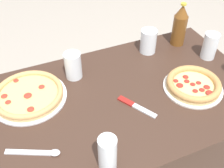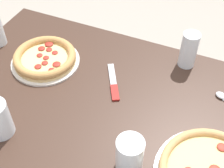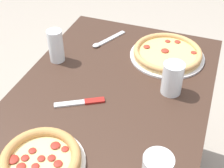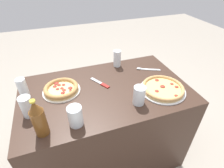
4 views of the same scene
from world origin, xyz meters
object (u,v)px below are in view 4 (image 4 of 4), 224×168
object	(u,v)px
pizza_margherita	(61,89)
glass_lemonade	(117,59)
beer_bottle	(38,119)
knife	(101,83)
glass_orange_juice	(27,107)
spoon	(145,69)
pizza_pepperoni	(163,88)
glass_iced_tea	(75,117)
glass_cola	(139,96)
glass_red_wine	(23,89)

from	to	relation	value
pizza_margherita	glass_lemonade	distance (m)	0.54
beer_bottle	knife	world-z (taller)	beer_bottle
glass_orange_juice	spoon	world-z (taller)	glass_orange_juice
pizza_margherita	beer_bottle	xyz separation A→B (m)	(0.13, 0.33, 0.09)
pizza_pepperoni	glass_iced_tea	xyz separation A→B (m)	(0.63, 0.10, 0.04)
glass_cola	spoon	xyz separation A→B (m)	(-0.24, -0.35, -0.05)
pizza_pepperoni	knife	distance (m)	0.45
pizza_pepperoni	knife	size ratio (longest dim) A/B	1.88
glass_cola	pizza_pepperoni	bearing A→B (deg)	-164.27
glass_orange_juice	beer_bottle	xyz separation A→B (m)	(-0.07, 0.17, 0.04)
pizza_margherita	pizza_pepperoni	bearing A→B (deg)	161.59
spoon	glass_orange_juice	bearing A→B (deg)	14.63
glass_iced_tea	glass_cola	distance (m)	0.41
glass_orange_juice	knife	xyz separation A→B (m)	(-0.49, -0.16, -0.06)
beer_bottle	pizza_margherita	bearing A→B (deg)	-111.80
glass_red_wine	glass_cola	world-z (taller)	glass_red_wine
glass_lemonade	glass_iced_tea	bearing A→B (deg)	50.22
glass_lemonade	knife	world-z (taller)	glass_lemonade
glass_red_wine	glass_cola	distance (m)	0.76
glass_red_wine	glass_iced_tea	bearing A→B (deg)	128.72
glass_lemonade	glass_cola	xyz separation A→B (m)	(0.04, 0.49, -0.01)
pizza_pepperoni	spoon	world-z (taller)	pizza_pepperoni
glass_orange_juice	glass_cola	world-z (taller)	glass_orange_juice
pizza_pepperoni	glass_lemonade	distance (m)	0.47
pizza_margherita	glass_red_wine	xyz separation A→B (m)	(0.24, -0.03, 0.04)
glass_cola	beer_bottle	distance (m)	0.59
spoon	glass_red_wine	bearing A→B (deg)	2.65
glass_lemonade	beer_bottle	xyz separation A→B (m)	(0.63, 0.54, 0.04)
pizza_margherita	glass_iced_tea	bearing A→B (deg)	98.21
pizza_margherita	glass_cola	world-z (taller)	glass_cola
glass_orange_juice	spoon	bearing A→B (deg)	-165.37
pizza_margherita	glass_lemonade	xyz separation A→B (m)	(-0.49, -0.21, 0.04)
pizza_pepperoni	glass_lemonade	bearing A→B (deg)	-67.21
knife	beer_bottle	bearing A→B (deg)	38.43
glass_red_wine	pizza_pepperoni	bearing A→B (deg)	164.65
glass_orange_juice	knife	bearing A→B (deg)	-161.32
pizza_pepperoni	glass_red_wine	world-z (taller)	glass_red_wine
glass_red_wine	glass_iced_tea	distance (m)	0.45
pizza_pepperoni	pizza_margherita	bearing A→B (deg)	-18.41
pizza_margherita	knife	distance (m)	0.28
glass_cola	beer_bottle	world-z (taller)	beer_bottle
beer_bottle	knife	size ratio (longest dim) A/B	1.35
pizza_pepperoni	glass_red_wine	xyz separation A→B (m)	(0.91, -0.25, 0.04)
glass_iced_tea	glass_cola	bearing A→B (deg)	-174.09
glass_lemonade	glass_orange_juice	world-z (taller)	glass_lemonade
glass_red_wine	beer_bottle	size ratio (longest dim) A/B	0.61
knife	glass_lemonade	bearing A→B (deg)	-135.18
pizza_margherita	knife	xyz separation A→B (m)	(-0.28, 0.00, -0.02)
glass_red_wine	knife	size ratio (longest dim) A/B	0.82
beer_bottle	spoon	size ratio (longest dim) A/B	1.22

